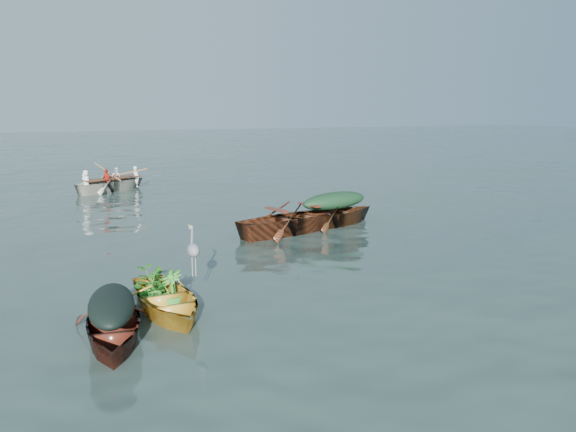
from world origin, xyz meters
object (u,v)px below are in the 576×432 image
object	(u,v)px
rowed_boat	(113,191)
heron	(194,259)
yellow_dinghy	(167,313)
open_wooden_boat	(293,233)
dark_covered_boat	(114,339)
green_tarp_boat	(334,225)

from	to	relation	value
rowed_boat	heron	bearing A→B (deg)	151.46
yellow_dinghy	open_wooden_boat	bearing A→B (deg)	40.78
yellow_dinghy	heron	world-z (taller)	heron
open_wooden_boat	heron	size ratio (longest dim) A/B	5.34
heron	dark_covered_boat	bearing A→B (deg)	-154.75
green_tarp_boat	open_wooden_boat	distance (m)	1.60
yellow_dinghy	open_wooden_boat	world-z (taller)	open_wooden_boat
dark_covered_boat	rowed_boat	size ratio (longest dim) A/B	0.76
yellow_dinghy	green_tarp_boat	size ratio (longest dim) A/B	0.74
dark_covered_boat	open_wooden_boat	xyz separation A→B (m)	(5.30, 5.94, 0.00)
rowed_boat	heron	xyz separation A→B (m)	(0.50, -14.84, 0.90)
dark_covered_boat	heron	world-z (taller)	heron
heron	open_wooden_boat	bearing A→B (deg)	43.73
yellow_dinghy	rowed_boat	size ratio (longest dim) A/B	0.73
yellow_dinghy	dark_covered_boat	distance (m)	1.28
yellow_dinghy	dark_covered_boat	xyz separation A→B (m)	(-0.95, -0.86, 0.00)
rowed_boat	heron	world-z (taller)	heron
yellow_dinghy	green_tarp_boat	distance (m)	8.09
green_tarp_boat	open_wooden_boat	world-z (taller)	open_wooden_boat
green_tarp_boat	rowed_boat	world-z (taller)	rowed_boat
open_wooden_boat	rowed_boat	distance (m)	10.80
dark_covered_boat	green_tarp_boat	size ratio (longest dim) A/B	0.77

